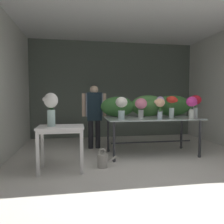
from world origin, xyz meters
name	(u,v)px	position (x,y,z in m)	size (l,w,h in m)	color
ground_plane	(129,152)	(0.00, 1.96, 0.00)	(8.63, 8.63, 0.00)	silver
wall_back	(114,90)	(0.00, 3.92, 1.47)	(5.17, 0.12, 2.93)	slate
wall_left	(5,86)	(-2.59, 1.96, 1.47)	(0.12, 4.04, 2.93)	silver
ceiling_slab	(129,16)	(0.00, 1.96, 2.99)	(5.29, 4.04, 0.12)	silver
display_table_glass	(152,123)	(0.44, 1.68, 0.69)	(1.99, 0.97, 0.81)	silver
side_table_white	(61,133)	(-1.42, 0.98, 0.65)	(0.76, 0.53, 0.76)	white
florist	(94,110)	(-0.74, 2.44, 0.94)	(0.59, 0.24, 1.53)	#232328
foliage_backdrop	(148,106)	(0.48, 2.05, 1.04)	(2.17, 0.32, 0.49)	#387033
vase_scarlet_hydrangea	(172,104)	(0.82, 1.54, 1.10)	(0.24, 0.21, 0.46)	silver
vase_crimson_dahlias	(195,103)	(1.35, 1.53, 1.12)	(0.24, 0.24, 0.49)	silver
vase_lilac_anemones	(160,104)	(0.70, 1.85, 1.08)	(0.19, 0.19, 0.46)	silver
vase_peach_ranunculus	(160,106)	(0.48, 1.35, 1.07)	(0.21, 0.19, 0.42)	silver
vase_ivory_stock	(121,106)	(-0.27, 1.51, 1.07)	(0.24, 0.24, 0.45)	silver
vase_magenta_freesia	(192,104)	(1.14, 1.31, 1.10)	(0.24, 0.22, 0.45)	silver
vase_rosy_carnations	(141,105)	(0.20, 1.71, 1.07)	(0.26, 0.26, 0.42)	silver
vase_white_roses_tall	(51,107)	(-1.57, 0.98, 1.09)	(0.25, 0.23, 0.55)	silver
watering_can	(103,160)	(-0.71, 1.02, 0.13)	(0.35, 0.18, 0.34)	#B7B2A8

